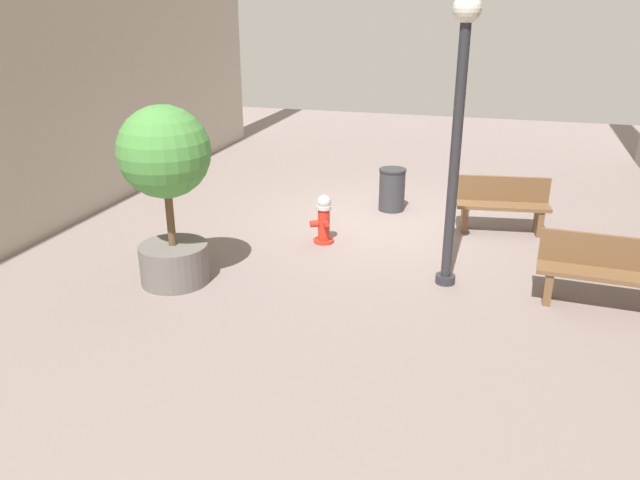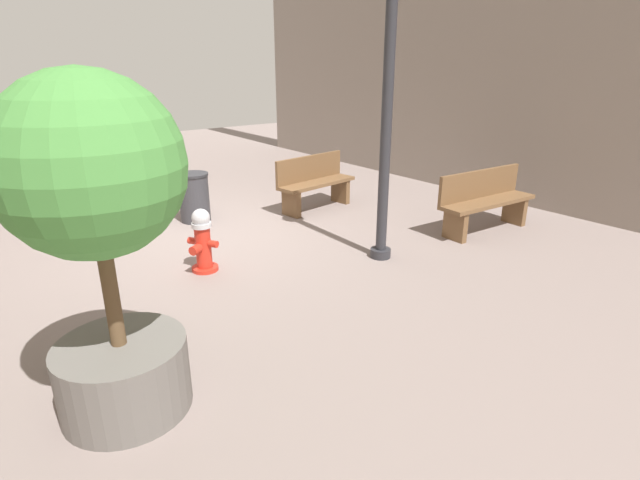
{
  "view_description": "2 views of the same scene",
  "coord_description": "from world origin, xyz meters",
  "px_view_note": "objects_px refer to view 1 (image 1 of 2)",
  "views": [
    {
      "loc": [
        -1.9,
        10.49,
        3.74
      ],
      "look_at": [
        0.2,
        3.26,
        0.83
      ],
      "focal_mm": 34.46,
      "sensor_mm": 36.0,
      "label": 1
    },
    {
      "loc": [
        3.06,
        6.75,
        2.53
      ],
      "look_at": [
        0.3,
        3.18,
        0.88
      ],
      "focal_mm": 27.35,
      "sensor_mm": 36.0,
      "label": 2
    }
  ],
  "objects_px": {
    "bench_near": "(502,204)",
    "planter_tree": "(166,177)",
    "fire_hydrant": "(323,219)",
    "trash_bin": "(392,190)",
    "bench_far": "(610,272)",
    "street_lamp": "(459,114)"
  },
  "relations": [
    {
      "from": "bench_far",
      "to": "planter_tree",
      "type": "relative_size",
      "value": 0.72
    },
    {
      "from": "fire_hydrant",
      "to": "bench_far",
      "type": "distance_m",
      "value": 4.37
    },
    {
      "from": "fire_hydrant",
      "to": "trash_bin",
      "type": "relative_size",
      "value": 1.01
    },
    {
      "from": "bench_near",
      "to": "planter_tree",
      "type": "distance_m",
      "value": 5.74
    },
    {
      "from": "street_lamp",
      "to": "bench_near",
      "type": "bearing_deg",
      "value": -106.29
    },
    {
      "from": "bench_near",
      "to": "trash_bin",
      "type": "relative_size",
      "value": 1.98
    },
    {
      "from": "fire_hydrant",
      "to": "bench_near",
      "type": "xyz_separation_m",
      "value": [
        -2.83,
        -1.4,
        0.08
      ]
    },
    {
      "from": "bench_near",
      "to": "planter_tree",
      "type": "height_order",
      "value": "planter_tree"
    },
    {
      "from": "planter_tree",
      "to": "street_lamp",
      "type": "relative_size",
      "value": 0.65
    },
    {
      "from": "fire_hydrant",
      "to": "bench_far",
      "type": "height_order",
      "value": "bench_far"
    },
    {
      "from": "planter_tree",
      "to": "street_lamp",
      "type": "xyz_separation_m",
      "value": [
        -3.73,
        -1.03,
        0.85
      ]
    },
    {
      "from": "fire_hydrant",
      "to": "planter_tree",
      "type": "height_order",
      "value": "planter_tree"
    },
    {
      "from": "street_lamp",
      "to": "trash_bin",
      "type": "bearing_deg",
      "value": -66.78
    },
    {
      "from": "bench_near",
      "to": "bench_far",
      "type": "distance_m",
      "value": 2.95
    },
    {
      "from": "trash_bin",
      "to": "bench_near",
      "type": "bearing_deg",
      "value": 163.02
    },
    {
      "from": "bench_far",
      "to": "trash_bin",
      "type": "relative_size",
      "value": 2.23
    },
    {
      "from": "bench_near",
      "to": "planter_tree",
      "type": "bearing_deg",
      "value": 38.07
    },
    {
      "from": "trash_bin",
      "to": "fire_hydrant",
      "type": "bearing_deg",
      "value": 68.66
    },
    {
      "from": "fire_hydrant",
      "to": "planter_tree",
      "type": "xyz_separation_m",
      "value": [
        1.62,
        2.08,
        1.14
      ]
    },
    {
      "from": "street_lamp",
      "to": "trash_bin",
      "type": "distance_m",
      "value": 3.9
    },
    {
      "from": "planter_tree",
      "to": "trash_bin",
      "type": "distance_m",
      "value": 4.89
    },
    {
      "from": "bench_near",
      "to": "planter_tree",
      "type": "relative_size",
      "value": 0.64
    }
  ]
}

